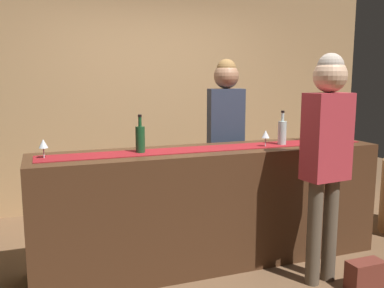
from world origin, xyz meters
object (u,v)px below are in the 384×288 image
handbag (365,275)px  wine_glass_near_customer (337,129)px  wine_glass_far_end (43,144)px  bartender (226,127)px  wine_bottle_green (140,139)px  customer_sipping (327,144)px  wine_bottle_amber (311,129)px  wine_bottle_clear (282,132)px  wine_glass_mid_counter (266,135)px

handbag → wine_glass_near_customer: bearing=65.3°
wine_glass_far_end → bartender: 1.80m
wine_bottle_green → handbag: bearing=-29.9°
wine_glass_near_customer → customer_sipping: 0.95m
wine_glass_far_end → bartender: bearing=17.9°
wine_bottle_green → customer_sipping: customer_sipping is taller
wine_bottle_green → wine_bottle_amber: bearing=2.5°
wine_bottle_clear → wine_glass_far_end: wine_bottle_clear is taller
wine_bottle_amber → wine_bottle_clear: size_ratio=1.00×
bartender → wine_bottle_clear: bearing=123.1°
wine_bottle_amber → wine_glass_near_customer: bearing=-5.1°
wine_bottle_clear → handbag: 1.31m
wine_bottle_green → handbag: 1.99m
wine_bottle_green → customer_sipping: (1.26, -0.64, -0.01)m
wine_glass_mid_counter → handbag: bearing=-61.0°
wine_bottle_clear → handbag: wine_bottle_clear is taller
wine_bottle_green → wine_glass_far_end: size_ratio=2.10×
wine_glass_mid_counter → customer_sipping: size_ratio=0.08×
wine_bottle_amber → bartender: 0.82m
wine_glass_near_customer → handbag: size_ratio=0.51×
wine_glass_mid_counter → wine_bottle_green: bearing=175.5°
bartender → handbag: size_ratio=6.26×
wine_bottle_clear → wine_glass_mid_counter: wine_bottle_clear is taller
wine_glass_near_customer → bartender: 1.06m
wine_glass_far_end → wine_glass_mid_counter: bearing=-3.3°
wine_bottle_amber → wine_bottle_clear: same height
wine_bottle_green → wine_glass_mid_counter: 1.07m
wine_glass_mid_counter → wine_glass_far_end: same height
wine_glass_mid_counter → wine_glass_far_end: size_ratio=1.00×
wine_bottle_amber → wine_glass_far_end: 2.36m
wine_bottle_clear → bartender: (-0.26, 0.61, -0.01)m
wine_bottle_amber → wine_bottle_clear: 0.40m
wine_bottle_green → wine_glass_near_customer: bearing=1.4°
wine_glass_near_customer → bartender: size_ratio=0.08×
wine_bottle_green → customer_sipping: bearing=-26.9°
wine_bottle_green → wine_glass_mid_counter: wine_bottle_green is taller
wine_bottle_amber → handbag: (-0.15, -0.93, -0.99)m
bartender → customer_sipping: (0.26, -1.21, -0.00)m
wine_bottle_amber → wine_bottle_clear: (-0.39, -0.11, 0.00)m
customer_sipping → handbag: size_ratio=6.24×
wine_glass_mid_counter → customer_sipping: customer_sipping is taller
wine_glass_near_customer → wine_glass_far_end: bearing=-179.4°
wine_glass_mid_counter → bartender: (-0.07, 0.65, -0.00)m
wine_glass_near_customer → handbag: wine_glass_near_customer is taller
handbag → wine_glass_far_end: bearing=158.3°
wine_glass_near_customer → bartender: (-0.92, 0.52, -0.00)m
wine_bottle_clear → wine_bottle_green: bearing=178.2°
wine_bottle_amber → customer_sipping: 0.81m
wine_glass_near_customer → wine_glass_far_end: size_ratio=1.00×
wine_glass_mid_counter → wine_glass_far_end: (-1.78, 0.10, 0.00)m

